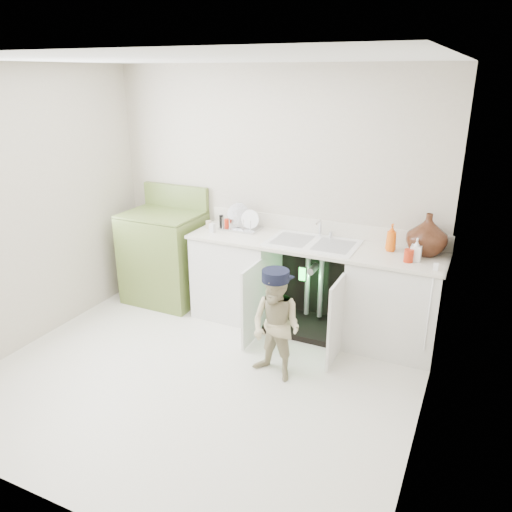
% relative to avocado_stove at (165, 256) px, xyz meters
% --- Properties ---
extents(ground, '(3.50, 3.50, 0.00)m').
position_rel_avocado_stove_xyz_m(ground, '(1.14, -1.18, -0.52)').
color(ground, beige).
rests_on(ground, ground).
extents(room_shell, '(6.00, 5.50, 1.26)m').
position_rel_avocado_stove_xyz_m(room_shell, '(1.14, -1.18, 0.73)').
color(room_shell, beige).
rests_on(room_shell, ground).
extents(counter_run, '(2.44, 1.02, 1.27)m').
position_rel_avocado_stove_xyz_m(counter_run, '(1.74, 0.03, -0.03)').
color(counter_run, silver).
rests_on(counter_run, ground).
extents(avocado_stove, '(0.81, 0.65, 1.25)m').
position_rel_avocado_stove_xyz_m(avocado_stove, '(0.00, 0.00, 0.00)').
color(avocado_stove, olive).
rests_on(avocado_stove, ground).
extents(repair_worker, '(0.53, 0.81, 0.95)m').
position_rel_avocado_stove_xyz_m(repair_worker, '(1.71, -0.90, -0.03)').
color(repair_worker, '#C3B28C').
rests_on(repair_worker, ground).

